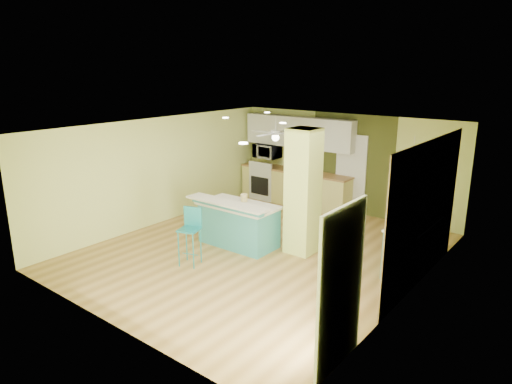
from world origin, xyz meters
TOP-DOWN VIEW (x-y plane):
  - floor at (0.00, 0.00)m, footprint 6.00×7.00m
  - ceiling at (0.00, 0.00)m, footprint 6.00×7.00m
  - wall_back at (0.00, 3.50)m, footprint 6.00×0.01m
  - wall_front at (0.00, -3.50)m, footprint 6.00×0.01m
  - wall_left at (-3.00, 0.00)m, footprint 0.01×7.00m
  - wall_right at (3.00, 0.00)m, footprint 0.01×7.00m
  - wood_panel at (2.99, 0.60)m, footprint 0.02×3.40m
  - olive_accent at (0.20, 3.49)m, footprint 2.20×0.02m
  - interior_door at (0.20, 3.46)m, footprint 0.82×0.05m
  - french_door at (2.97, -2.30)m, footprint 0.04×1.08m
  - column at (0.65, 0.50)m, footprint 0.55×0.55m
  - kitchen_run at (-1.30, 3.20)m, footprint 3.25×0.63m
  - stove at (-2.25, 3.19)m, footprint 0.76×0.66m
  - upper_cabinets at (-1.30, 3.32)m, footprint 3.20×0.34m
  - microwave at (-2.25, 3.20)m, footprint 0.70×0.48m
  - ceiling_fan at (-1.10, 2.00)m, footprint 1.41×1.41m
  - pendant_lamp at (2.65, 0.75)m, footprint 0.14×0.14m
  - wall_decor at (2.96, 0.80)m, footprint 0.03×0.90m
  - peninsula at (-0.59, -0.01)m, footprint 1.91×1.03m
  - bar_stool at (-0.68, -1.27)m, footprint 0.46×0.46m
  - side_counter at (2.70, 0.99)m, footprint 0.61×1.43m
  - fruit_bowl at (-0.94, 3.14)m, footprint 0.27×0.27m
  - canister at (-0.63, 0.24)m, footprint 0.14×0.14m

SIDE VIEW (x-z plane):
  - floor at x=0.00m, z-range -0.01..0.00m
  - stove at x=-2.25m, z-range -0.08..1.00m
  - side_counter at x=2.70m, z-range 0.00..0.92m
  - peninsula at x=-0.59m, z-range -0.04..0.98m
  - kitchen_run at x=-1.30m, z-range 0.00..0.94m
  - bar_stool at x=-0.68m, z-range 0.18..1.28m
  - canister at x=-0.63m, z-range 0.88..1.04m
  - fruit_bowl at x=-0.94m, z-range 0.94..1.01m
  - interior_door at x=0.20m, z-range 0.00..2.00m
  - french_door at x=2.97m, z-range 0.00..2.10m
  - wall_back at x=0.00m, z-range 0.00..2.50m
  - wall_front at x=0.00m, z-range 0.00..2.50m
  - wall_left at x=-3.00m, z-range 0.00..2.50m
  - wall_right at x=3.00m, z-range 0.00..2.50m
  - wood_panel at x=2.99m, z-range 0.00..2.50m
  - olive_accent at x=0.20m, z-range 0.00..2.50m
  - column at x=0.65m, z-range 0.00..2.50m
  - microwave at x=-2.25m, z-range 1.16..1.55m
  - wall_decor at x=2.96m, z-range 1.20..1.90m
  - pendant_lamp at x=2.65m, z-range 1.54..2.23m
  - upper_cabinets at x=-1.30m, z-range 1.55..2.35m
  - ceiling_fan at x=-1.10m, z-range 1.77..2.38m
  - ceiling at x=0.00m, z-range 2.50..2.51m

